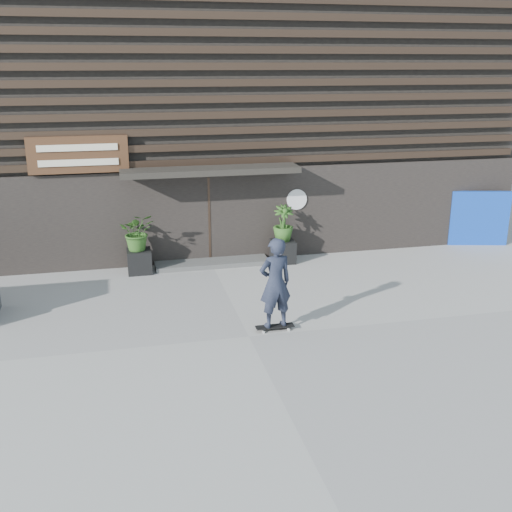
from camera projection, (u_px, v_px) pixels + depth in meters
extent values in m
plane|color=#9C9994|center=(249.00, 337.00, 12.04)|extent=(80.00, 80.00, 0.00)
cube|color=#484845|center=(212.00, 263.00, 16.29)|extent=(3.00, 0.80, 0.12)
cube|color=black|center=(139.00, 261.00, 15.63)|extent=(0.60, 0.60, 0.60)
imported|color=#2D591E|center=(138.00, 232.00, 15.39)|extent=(0.86, 0.75, 0.96)
cube|color=black|center=(283.00, 251.00, 16.44)|extent=(0.60, 0.60, 0.60)
imported|color=#2D591E|center=(283.00, 223.00, 16.21)|extent=(0.54, 0.54, 0.96)
cube|color=#0D36A9|center=(479.00, 218.00, 17.86)|extent=(1.69, 0.52, 1.60)
cube|color=black|center=(183.00, 99.00, 20.12)|extent=(18.00, 10.00, 8.00)
cube|color=black|center=(209.00, 216.00, 16.25)|extent=(18.00, 0.12, 2.50)
cube|color=#38281E|center=(208.00, 162.00, 15.76)|extent=(17.60, 0.08, 0.18)
cube|color=#38281E|center=(208.00, 147.00, 15.64)|extent=(17.60, 0.08, 0.18)
cube|color=#38281E|center=(207.00, 131.00, 15.52)|extent=(17.60, 0.08, 0.18)
cube|color=#38281E|center=(207.00, 115.00, 15.40)|extent=(17.60, 0.08, 0.18)
cube|color=#38281E|center=(207.00, 99.00, 15.28)|extent=(17.60, 0.08, 0.18)
cube|color=#38281E|center=(206.00, 83.00, 15.16)|extent=(17.60, 0.08, 0.18)
cube|color=#38281E|center=(206.00, 66.00, 15.04)|extent=(17.60, 0.08, 0.18)
cube|color=#38281E|center=(205.00, 50.00, 14.93)|extent=(17.60, 0.08, 0.18)
cube|color=#38281E|center=(205.00, 32.00, 14.81)|extent=(17.60, 0.08, 0.18)
cube|color=#38281E|center=(205.00, 15.00, 14.69)|extent=(17.60, 0.08, 0.18)
cube|color=black|center=(210.00, 170.00, 15.45)|extent=(4.50, 1.00, 0.15)
cube|color=black|center=(208.00, 218.00, 16.43)|extent=(2.40, 0.30, 2.30)
cube|color=#38281E|center=(209.00, 220.00, 16.26)|extent=(0.06, 0.10, 2.30)
cube|color=#472B19|center=(78.00, 155.00, 14.90)|extent=(2.40, 0.10, 0.90)
cube|color=beige|center=(77.00, 148.00, 14.78)|extent=(1.90, 0.02, 0.16)
cube|color=beige|center=(79.00, 163.00, 14.89)|extent=(1.90, 0.02, 0.16)
cylinder|color=white|center=(297.00, 200.00, 16.58)|extent=(0.56, 0.03, 0.56)
cube|color=black|center=(275.00, 326.00, 12.30)|extent=(0.78, 0.20, 0.02)
cylinder|color=#B3B3AE|center=(263.00, 332.00, 12.17)|extent=(0.06, 0.03, 0.06)
cylinder|color=#B9B9B4|center=(261.00, 328.00, 12.36)|extent=(0.06, 0.03, 0.06)
cylinder|color=beige|center=(289.00, 330.00, 12.28)|extent=(0.06, 0.03, 0.06)
cylinder|color=beige|center=(286.00, 326.00, 12.47)|extent=(0.06, 0.03, 0.06)
imported|color=#1B2030|center=(275.00, 283.00, 12.02)|extent=(0.73, 0.54, 1.84)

